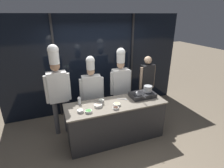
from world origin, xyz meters
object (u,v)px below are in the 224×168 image
at_px(prep_bowl_ginger, 117,104).
at_px(chef_head, 57,85).
at_px(prep_bowl_scallions, 88,111).
at_px(stock_pot, 148,89).
at_px(frying_pan, 138,92).
at_px(serving_spoon_slotted, 124,99).
at_px(prep_bowl_chicken, 98,105).
at_px(squeeze_bottle_clear, 79,100).
at_px(prep_bowl_bean_sprouts, 101,100).
at_px(chef_sous, 92,88).
at_px(chef_line, 120,81).
at_px(prep_bowl_rice, 80,111).
at_px(prep_bowl_soy_glaze, 116,108).
at_px(portable_stove, 143,95).
at_px(person_guest, 146,81).

distance_m(prep_bowl_ginger, chef_head, 1.37).
bearing_deg(prep_bowl_scallions, stock_pot, 9.56).
bearing_deg(stock_pot, prep_bowl_ginger, -168.05).
height_order(frying_pan, serving_spoon_slotted, frying_pan).
bearing_deg(prep_bowl_chicken, squeeze_bottle_clear, 143.12).
distance_m(prep_bowl_bean_sprouts, chef_sous, 0.50).
xyz_separation_m(prep_bowl_ginger, chef_head, (-1.11, 0.74, 0.32)).
height_order(squeeze_bottle_clear, prep_bowl_bean_sprouts, squeeze_bottle_clear).
relative_size(squeeze_bottle_clear, prep_bowl_chicken, 1.06).
bearing_deg(squeeze_bottle_clear, serving_spoon_slotted, -8.04).
bearing_deg(serving_spoon_slotted, prep_bowl_chicken, -169.87).
xyz_separation_m(prep_bowl_scallions, chef_line, (1.02, 0.83, 0.21)).
relative_size(squeeze_bottle_clear, chef_line, 0.09).
xyz_separation_m(prep_bowl_rice, prep_bowl_soy_glaze, (0.69, -0.12, -0.00)).
xyz_separation_m(squeeze_bottle_clear, chef_head, (-0.39, 0.40, 0.26)).
distance_m(stock_pot, chef_head, 2.04).
bearing_deg(chef_head, portable_stove, 159.90).
relative_size(stock_pot, squeeze_bottle_clear, 1.18).
distance_m(prep_bowl_ginger, chef_sous, 0.84).
relative_size(stock_pot, prep_bowl_soy_glaze, 1.71).
height_order(stock_pot, prep_bowl_rice, stock_pot).
bearing_deg(frying_pan, person_guest, 45.39).
xyz_separation_m(prep_bowl_scallions, person_guest, (1.77, 0.82, 0.12)).
bearing_deg(chef_sous, prep_bowl_soy_glaze, 111.49).
height_order(serving_spoon_slotted, chef_sous, chef_sous).
bearing_deg(chef_sous, prep_bowl_rice, 65.67).
distance_m(chef_head, chef_line, 1.51).
relative_size(squeeze_bottle_clear, prep_bowl_scallions, 1.28).
distance_m(prep_bowl_ginger, prep_bowl_bean_sprouts, 0.38).
height_order(portable_stove, prep_bowl_ginger, portable_stove).
relative_size(prep_bowl_rice, person_guest, 0.07).
bearing_deg(prep_bowl_bean_sprouts, prep_bowl_rice, -150.80).
xyz_separation_m(prep_bowl_bean_sprouts, chef_sous, (-0.09, 0.48, 0.11)).
height_order(prep_bowl_soy_glaze, person_guest, person_guest).
height_order(portable_stove, prep_bowl_bean_sprouts, portable_stove).
bearing_deg(chef_head, person_guest, 177.29).
distance_m(frying_pan, chef_sous, 1.09).
relative_size(frying_pan, prep_bowl_soy_glaze, 4.02).
height_order(frying_pan, chef_head, chef_head).
bearing_deg(chef_line, prep_bowl_chicken, 45.09).
xyz_separation_m(prep_bowl_soy_glaze, chef_line, (0.48, 0.89, 0.21)).
xyz_separation_m(portable_stove, prep_bowl_bean_sprouts, (-0.96, 0.11, -0.03)).
xyz_separation_m(squeeze_bottle_clear, serving_spoon_slotted, (0.98, -0.14, -0.08)).
bearing_deg(frying_pan, prep_bowl_chicken, -174.75).
distance_m(prep_bowl_rice, prep_bowl_bean_sprouts, 0.59).
height_order(prep_bowl_rice, prep_bowl_scallions, prep_bowl_rice).
height_order(prep_bowl_scallions, person_guest, person_guest).
relative_size(stock_pot, chef_head, 0.10).
xyz_separation_m(serving_spoon_slotted, person_guest, (0.89, 0.55, 0.14)).
height_order(stock_pot, person_guest, person_guest).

